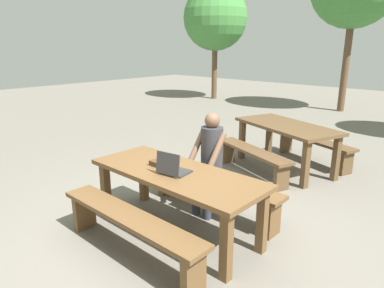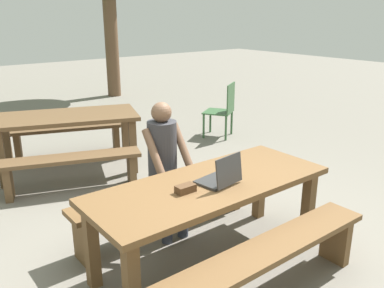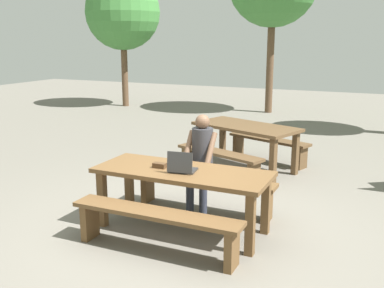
# 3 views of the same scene
# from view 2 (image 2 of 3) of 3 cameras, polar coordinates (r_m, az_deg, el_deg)

# --- Properties ---
(ground_plane) EXTENTS (30.00, 30.00, 0.00)m
(ground_plane) POSITION_cam_2_polar(r_m,az_deg,el_deg) (3.58, 2.46, -16.02)
(ground_plane) COLOR slate
(picnic_table_front) EXTENTS (2.01, 0.79, 0.72)m
(picnic_table_front) POSITION_cam_2_polar(r_m,az_deg,el_deg) (3.27, 2.60, -6.98)
(picnic_table_front) COLOR brown
(picnic_table_front) RESTS_ON ground
(bench_near) EXTENTS (1.87, 0.30, 0.46)m
(bench_near) POSITION_cam_2_polar(r_m,az_deg,el_deg) (3.01, 10.78, -15.69)
(bench_near) COLOR brown
(bench_near) RESTS_ON ground
(bench_far) EXTENTS (1.87, 0.30, 0.46)m
(bench_far) POSITION_cam_2_polar(r_m,az_deg,el_deg) (3.85, -3.72, -7.50)
(bench_far) COLOR brown
(bench_far) RESTS_ON ground
(laptop) EXTENTS (0.32, 0.30, 0.25)m
(laptop) POSITION_cam_2_polar(r_m,az_deg,el_deg) (3.17, 4.10, -4.63)
(laptop) COLOR #2D2D2D
(laptop) RESTS_ON picnic_table_front
(small_pouch) EXTENTS (0.15, 0.08, 0.06)m
(small_pouch) POSITION_cam_2_polar(r_m,az_deg,el_deg) (3.04, -0.92, -6.29)
(small_pouch) COLOR #4C331E
(small_pouch) RESTS_ON picnic_table_front
(person_seated) EXTENTS (0.37, 0.39, 1.26)m
(person_seated) POSITION_cam_2_polar(r_m,az_deg,el_deg) (3.66, -3.78, -2.50)
(person_seated) COLOR #333847
(person_seated) RESTS_ON ground
(plastic_chair) EXTENTS (0.61, 0.61, 0.91)m
(plastic_chair) POSITION_cam_2_polar(r_m,az_deg,el_deg) (6.76, 4.40, 4.93)
(plastic_chair) COLOR #335933
(plastic_chair) RESTS_ON ground
(picnic_table_mid) EXTENTS (1.93, 1.38, 0.76)m
(picnic_table_mid) POSITION_cam_2_polar(r_m,az_deg,el_deg) (5.44, -17.12, 2.75)
(picnic_table_mid) COLOR brown
(picnic_table_mid) RESTS_ON ground
(bench_mid_south) EXTENTS (1.59, 0.82, 0.43)m
(bench_mid_south) POSITION_cam_2_polar(r_m,az_deg,el_deg) (4.89, -16.54, -2.90)
(bench_mid_south) COLOR brown
(bench_mid_south) RESTS_ON ground
(bench_mid_north) EXTENTS (1.59, 0.82, 0.43)m
(bench_mid_north) POSITION_cam_2_polar(r_m,az_deg,el_deg) (6.18, -17.04, 1.40)
(bench_mid_north) COLOR brown
(bench_mid_north) RESTS_ON ground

